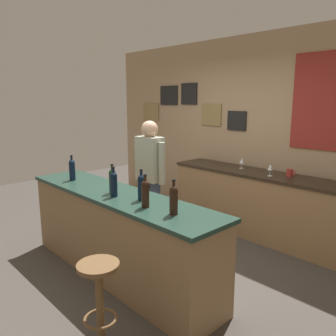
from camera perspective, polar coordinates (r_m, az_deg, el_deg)
The scene contains 15 objects.
ground_plane at distance 4.12m, azimuth -3.61°, elevation -15.58°, with size 10.00×10.00×0.00m, color #423D38.
back_wall at distance 5.22m, azimuth 13.70°, elevation 6.15°, with size 6.00×0.09×2.80m.
bar_counter at distance 3.71m, azimuth -8.53°, elevation -11.03°, with size 2.68×0.60×0.92m.
side_counter at distance 4.88m, azimuth 14.55°, elevation -5.82°, with size 2.56×0.56×0.90m.
bartender at distance 4.30m, azimuth -3.06°, elevation -1.12°, with size 0.52×0.21×1.62m.
bar_stool at distance 2.76m, azimuth -11.56°, elevation -19.62°, with size 0.32×0.32×0.68m.
wine_bottle_a at distance 4.20m, azimuth -15.92°, elevation -0.17°, with size 0.07×0.07×0.31m.
wine_bottle_b at distance 3.54m, azimuth -9.38°, elevation -2.03°, with size 0.07×0.07×0.31m.
wine_bottle_c at distance 3.41m, azimuth -9.17°, elevation -2.55°, with size 0.07×0.07×0.31m.
wine_bottle_d at distance 3.25m, azimuth -4.53°, elevation -3.11°, with size 0.07×0.07×0.31m.
wine_bottle_e at distance 3.04m, azimuth -3.86°, elevation -4.17°, with size 0.07×0.07×0.31m.
wine_bottle_f at distance 2.84m, azimuth 0.96°, elevation -5.23°, with size 0.07×0.07×0.31m.
wine_glass_a at distance 4.94m, azimuth 12.39°, elevation 1.17°, with size 0.07×0.07×0.16m.
wine_glass_b at distance 4.55m, azimuth 16.92°, elevation 0.05°, with size 0.07×0.07×0.16m.
coffee_mug at distance 4.63m, azimuth 19.92°, elevation -0.75°, with size 0.13×0.08×0.09m.
Camera 1 is at (2.82, -2.34, 1.88)m, focal length 36.03 mm.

